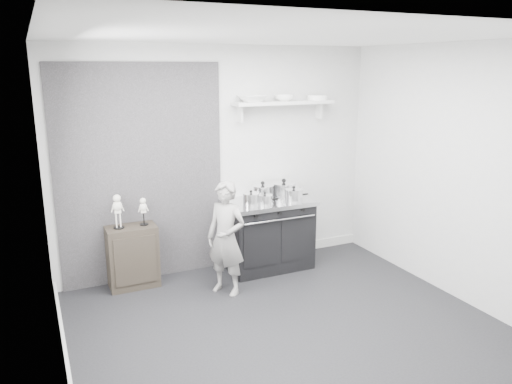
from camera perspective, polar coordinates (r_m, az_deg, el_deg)
ground at (r=4.97m, az=3.71°, el=-15.43°), size 4.00×4.00×0.00m
room_shell at (r=4.48m, az=2.14°, el=3.72°), size 4.02×3.62×2.71m
wall_shelf at (r=6.19m, az=3.17°, el=10.06°), size 1.30×0.26×0.24m
stove at (r=6.20m, az=1.38°, el=-4.79°), size 1.08×0.67×0.87m
side_cabinet at (r=5.87m, az=-13.91°, el=-7.18°), size 0.55×0.32×0.71m
child at (r=5.46m, az=-3.43°, el=-5.29°), size 0.52×0.55×1.27m
pot_front_left at (r=5.83m, az=-0.57°, el=-0.82°), size 0.29×0.20×0.18m
pot_back_left at (r=6.15m, az=0.77°, el=0.06°), size 0.37×0.28×0.22m
pot_back_right at (r=6.27m, az=3.19°, el=0.33°), size 0.39×0.31×0.22m
pot_front_right at (r=6.04m, az=4.33°, el=-0.34°), size 0.31×0.22×0.19m
pot_front_center at (r=5.86m, az=1.02°, el=-0.87°), size 0.27×0.18×0.15m
skeleton_full at (r=5.66m, az=-15.54°, el=-1.88°), size 0.12×0.08×0.44m
skeleton_torso at (r=5.72m, az=-12.76°, el=-1.97°), size 0.10×0.06×0.36m
bowl_large at (r=5.99m, az=-0.47°, el=10.64°), size 0.33×0.33×0.08m
bowl_small at (r=6.18m, az=3.26°, el=10.69°), size 0.23×0.23×0.07m
plate_stack at (r=6.42m, az=7.02°, el=10.68°), size 0.25×0.25×0.06m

